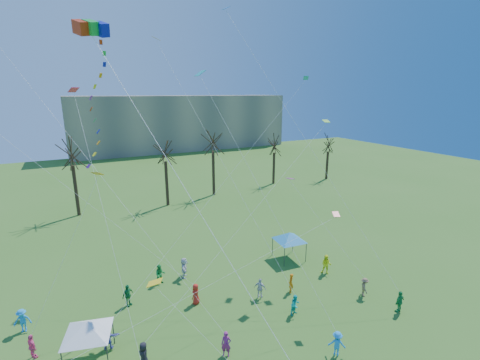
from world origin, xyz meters
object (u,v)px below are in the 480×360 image
distant_building (182,122)px  big_box_kite (102,107)px  canopy_tent_white (87,328)px  canopy_tent_blue (289,237)px

distant_building → big_box_kite: (-27.87, -73.95, 7.72)m
big_box_kite → canopy_tent_white: bearing=-166.8°
distant_building → canopy_tent_blue: (-11.60, -69.31, -5.16)m
canopy_tent_white → canopy_tent_blue: 19.11m
canopy_tent_white → distant_building: bearing=68.0°
canopy_tent_white → big_box_kite: bearing=13.2°
big_box_kite → canopy_tent_white: size_ratio=6.33×
big_box_kite → canopy_tent_white: (-2.14, -0.50, -12.87)m
distant_building → canopy_tent_white: bearing=-112.0°
distant_building → canopy_tent_white: distant_building is taller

